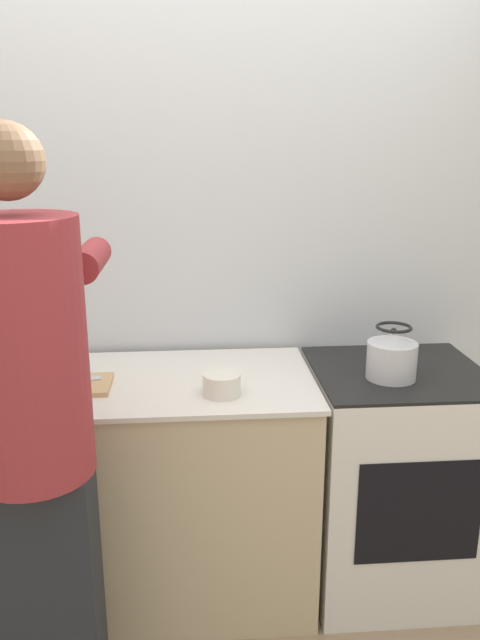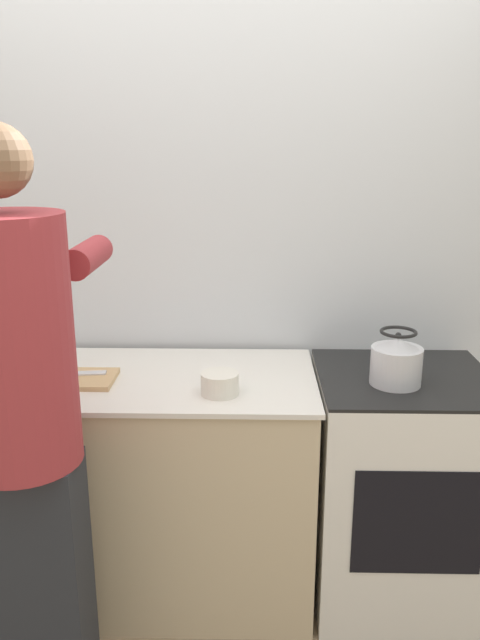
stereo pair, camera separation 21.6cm
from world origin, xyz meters
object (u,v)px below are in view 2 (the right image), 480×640
knife (79,373)px  person (23,419)px  cutting_board (64,379)px  kettle (396,362)px  bowl_prep (220,383)px  oven (398,486)px

knife → person: bearing=-97.4°
cutting_board → kettle: kettle is taller
cutting_board → kettle: bearing=-1.6°
cutting_board → knife: (0.05, 0.03, 0.01)m
bowl_prep → knife: bearing=166.1°
person → kettle: person is taller
kettle → cutting_board: bearing=178.4°
kettle → bowl_prep: bearing=-173.4°
oven → kettle: size_ratio=4.57×
bowl_prep → person: bearing=-144.2°
kettle → bowl_prep: size_ratio=1.51×
kettle → knife: bearing=177.0°
person → oven: bearing=23.7°
oven → knife: knife is taller
oven → kettle: (-0.06, -0.07, 0.54)m
person → cutting_board: (-0.03, 0.50, -0.07)m
knife → bowl_prep: (0.53, -0.13, 0.02)m
person → knife: size_ratio=9.35×
oven → person: 1.44m
person → cutting_board: size_ratio=4.84×
knife → kettle: kettle is taller
cutting_board → bowl_prep: (0.58, -0.11, 0.03)m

